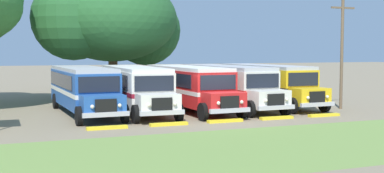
{
  "coord_description": "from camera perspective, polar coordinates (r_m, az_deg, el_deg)",
  "views": [
    {
      "loc": [
        -11.39,
        -24.57,
        3.82
      ],
      "look_at": [
        0.0,
        4.05,
        1.6
      ],
      "focal_mm": 46.42,
      "sensor_mm": 36.0,
      "label": 1
    }
  ],
  "objects": [
    {
      "name": "ground_plane",
      "position": [
        27.35,
        3.15,
        -3.91
      ],
      "size": [
        220.0,
        220.0,
        0.0
      ],
      "primitive_type": "plane",
      "color": "#84755B"
    },
    {
      "name": "foreground_grass_strip",
      "position": [
        20.97,
        11.71,
        -6.45
      ],
      "size": [
        80.0,
        8.65,
        0.01
      ],
      "primitive_type": "cube",
      "color": "olive",
      "rests_on": "ground_plane"
    },
    {
      "name": "parked_bus_slot_0",
      "position": [
        30.89,
        -12.38,
        -0.13
      ],
      "size": [
        2.96,
        10.88,
        2.82
      ],
      "rotation": [
        0.0,
        0.0,
        -1.54
      ],
      "color": "#23519E",
      "rests_on": "ground_plane"
    },
    {
      "name": "parked_bus_slot_1",
      "position": [
        31.16,
        -6.55,
        -0.03
      ],
      "size": [
        2.88,
        10.86,
        2.82
      ],
      "rotation": [
        0.0,
        0.0,
        -1.59
      ],
      "color": "silver",
      "rests_on": "ground_plane"
    },
    {
      "name": "parked_bus_slot_2",
      "position": [
        31.85,
        -0.41,
        0.09
      ],
      "size": [
        2.92,
        10.87,
        2.82
      ],
      "rotation": [
        0.0,
        0.0,
        -1.54
      ],
      "color": "red",
      "rests_on": "ground_plane"
    },
    {
      "name": "parked_bus_slot_3",
      "position": [
        33.29,
        4.18,
        0.25
      ],
      "size": [
        3.04,
        10.89,
        2.82
      ],
      "rotation": [
        0.0,
        0.0,
        -1.53
      ],
      "color": "silver",
      "rests_on": "ground_plane"
    },
    {
      "name": "parked_bus_slot_4",
      "position": [
        35.27,
        8.56,
        0.44
      ],
      "size": [
        2.9,
        10.87,
        2.82
      ],
      "rotation": [
        0.0,
        0.0,
        -1.55
      ],
      "color": "yellow",
      "rests_on": "ground_plane"
    },
    {
      "name": "curb_wheelstop_0",
      "position": [
        24.63,
        -9.73,
        -4.69
      ],
      "size": [
        2.0,
        0.36,
        0.15
      ],
      "primitive_type": "cube",
      "color": "yellow",
      "rests_on": "ground_plane"
    },
    {
      "name": "curb_wheelstop_1",
      "position": [
        25.47,
        -2.68,
        -4.34
      ],
      "size": [
        2.0,
        0.36,
        0.15
      ],
      "primitive_type": "cube",
      "color": "yellow",
      "rests_on": "ground_plane"
    },
    {
      "name": "curb_wheelstop_2",
      "position": [
        26.67,
        3.82,
        -3.96
      ],
      "size": [
        2.0,
        0.36,
        0.15
      ],
      "primitive_type": "cube",
      "color": "yellow",
      "rests_on": "ground_plane"
    },
    {
      "name": "curb_wheelstop_3",
      "position": [
        28.18,
        9.69,
        -3.58
      ],
      "size": [
        2.0,
        0.36,
        0.15
      ],
      "primitive_type": "cube",
      "color": "yellow",
      "rests_on": "ground_plane"
    },
    {
      "name": "curb_wheelstop_4",
      "position": [
        29.95,
        14.91,
        -3.2
      ],
      "size": [
        2.0,
        0.36,
        0.15
      ],
      "primitive_type": "cube",
      "color": "yellow",
      "rests_on": "ground_plane"
    },
    {
      "name": "broad_shade_tree",
      "position": [
        41.3,
        -9.37,
        7.35
      ],
      "size": [
        12.67,
        11.17,
        9.76
      ],
      "color": "brown",
      "rests_on": "ground_plane"
    },
    {
      "name": "utility_pole",
      "position": [
        34.0,
        16.84,
        4.01
      ],
      "size": [
        1.8,
        0.2,
        7.22
      ],
      "color": "brown",
      "rests_on": "ground_plane"
    }
  ]
}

